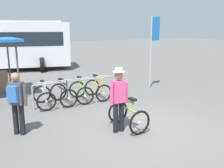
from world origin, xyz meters
name	(u,v)px	position (x,y,z in m)	size (l,w,h in m)	color
ground_plane	(137,127)	(0.00, 0.00, 0.00)	(80.00, 80.00, 0.00)	#605E5B
bike_rack_rail	(77,86)	(-0.70, 2.93, 0.66)	(3.21, 0.20, 0.88)	#99999E
racked_bike_white	(44,97)	(-1.86, 3.06, 0.37)	(0.75, 1.16, 0.98)	black
racked_bike_black	(63,94)	(-1.16, 3.09, 0.37)	(0.73, 1.15, 0.97)	black
racked_bike_lime	(81,92)	(-0.46, 3.12, 0.37)	(0.75, 1.15, 0.97)	black
racked_bike_yellow	(98,89)	(0.24, 3.15, 0.37)	(0.68, 1.10, 0.97)	black
featured_bicycle	(126,110)	(-0.28, 0.18, 0.49)	(0.73, 1.23, 1.09)	black
person_with_featured_bike	(119,98)	(-0.62, -0.02, 0.95)	(0.53, 0.32, 1.72)	black
pedestrian_with_backpack	(17,100)	(-3.00, 1.04, 0.94)	(0.47, 0.46, 1.64)	black
banner_flag	(154,39)	(3.09, 3.45, 2.23)	(0.45, 0.05, 3.20)	#B2B2B7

